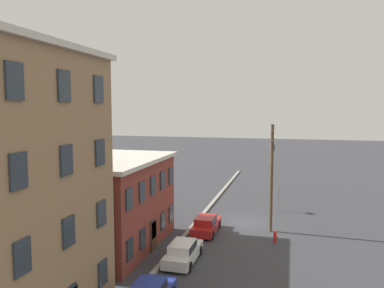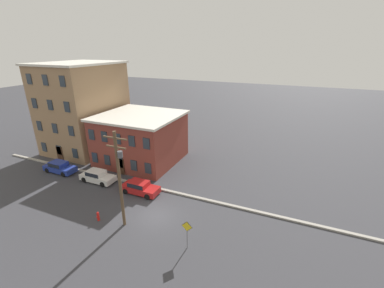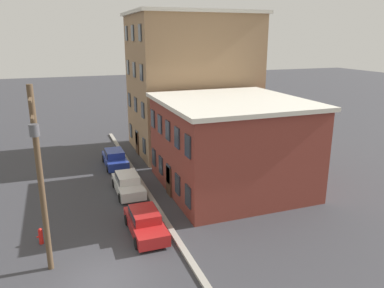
{
  "view_description": "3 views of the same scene",
  "coord_description": "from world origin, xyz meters",
  "px_view_note": "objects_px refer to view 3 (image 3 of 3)",
  "views": [
    {
      "loc": [
        -34.28,
        -3.82,
        10.59
      ],
      "look_at": [
        -0.21,
        5.23,
        7.25
      ],
      "focal_mm": 35.0,
      "sensor_mm": 36.0,
      "label": 1
    },
    {
      "loc": [
        11.61,
        -18.13,
        15.8
      ],
      "look_at": [
        1.66,
        5.24,
        6.05
      ],
      "focal_mm": 24.0,
      "sensor_mm": 36.0,
      "label": 2
    },
    {
      "loc": [
        15.83,
        -1.29,
        11.28
      ],
      "look_at": [
        -1.91,
        5.24,
        5.84
      ],
      "focal_mm": 35.0,
      "sensor_mm": 36.0,
      "label": 3
    }
  ],
  "objects_px": {
    "car_white": "(128,183)",
    "fire_hydrant": "(41,236)",
    "car_blue": "(115,158)",
    "car_red": "(145,222)",
    "utility_pole": "(40,172)"
  },
  "relations": [
    {
      "from": "car_white",
      "to": "fire_hydrant",
      "type": "relative_size",
      "value": 4.58
    },
    {
      "from": "car_blue",
      "to": "utility_pole",
      "type": "distance_m",
      "value": 16.3
    },
    {
      "from": "car_blue",
      "to": "fire_hydrant",
      "type": "bearing_deg",
      "value": -26.89
    },
    {
      "from": "car_white",
      "to": "car_blue",
      "type": "bearing_deg",
      "value": 179.58
    },
    {
      "from": "car_blue",
      "to": "car_red",
      "type": "relative_size",
      "value": 1.0
    },
    {
      "from": "utility_pole",
      "to": "car_white",
      "type": "bearing_deg",
      "value": 146.18
    },
    {
      "from": "car_red",
      "to": "fire_hydrant",
      "type": "height_order",
      "value": "car_red"
    },
    {
      "from": "car_blue",
      "to": "fire_hydrant",
      "type": "distance_m",
      "value": 13.39
    },
    {
      "from": "car_red",
      "to": "utility_pole",
      "type": "distance_m",
      "value": 7.19
    },
    {
      "from": "car_blue",
      "to": "fire_hydrant",
      "type": "relative_size",
      "value": 4.58
    },
    {
      "from": "fire_hydrant",
      "to": "car_white",
      "type": "bearing_deg",
      "value": 132.51
    },
    {
      "from": "car_blue",
      "to": "car_red",
      "type": "xyz_separation_m",
      "value": [
        12.8,
        -0.24,
        0.0
      ]
    },
    {
      "from": "car_blue",
      "to": "car_white",
      "type": "xyz_separation_m",
      "value": [
        6.43,
        -0.05,
        0.0
      ]
    },
    {
      "from": "car_white",
      "to": "fire_hydrant",
      "type": "bearing_deg",
      "value": -47.49
    },
    {
      "from": "car_red",
      "to": "utility_pole",
      "type": "bearing_deg",
      "value": -70.75
    }
  ]
}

